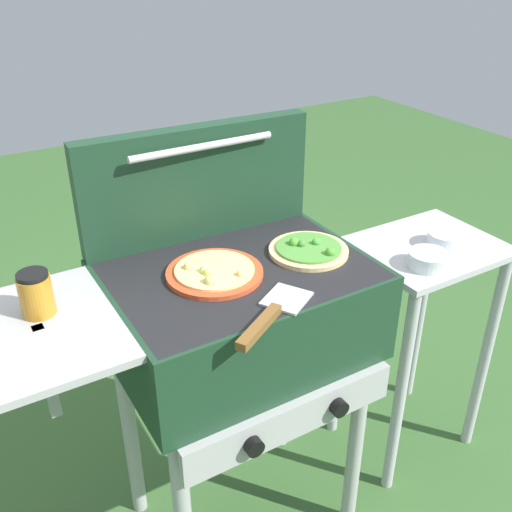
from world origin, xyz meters
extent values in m
cube|color=#193823|center=(0.00, 0.00, 0.78)|extent=(0.64, 0.48, 0.24)
cube|color=black|center=(0.00, 0.00, 0.90)|extent=(0.61, 0.46, 0.01)
cube|color=#A7A7A7|center=(-0.48, 0.00, 0.89)|extent=(0.32, 0.41, 0.02)
cube|color=#A7A7A7|center=(-0.48, 0.00, 0.78)|extent=(0.02, 0.02, 0.24)
cube|color=#A7A7A7|center=(0.00, -0.25, 0.61)|extent=(0.58, 0.02, 0.10)
cylinder|color=black|center=(-0.12, -0.28, 0.61)|extent=(0.04, 0.02, 0.04)
cylinder|color=black|center=(0.12, -0.28, 0.61)|extent=(0.04, 0.02, 0.04)
cylinder|color=#A7A7A7|center=(0.27, -0.19, 0.33)|extent=(0.04, 0.04, 0.66)
cylinder|color=#A7A7A7|center=(-0.27, 0.19, 0.33)|extent=(0.04, 0.04, 0.66)
cylinder|color=#A7A7A7|center=(0.27, 0.19, 0.33)|extent=(0.04, 0.04, 0.66)
cube|color=#193823|center=(0.00, 0.21, 1.05)|extent=(0.63, 0.08, 0.30)
cylinder|color=#B7B7BC|center=(0.00, 0.17, 1.16)|extent=(0.38, 0.02, 0.02)
cylinder|color=#C64723|center=(-0.07, 0.00, 0.91)|extent=(0.23, 0.23, 0.01)
cylinder|color=#EDD17A|center=(-0.07, 0.00, 0.92)|extent=(0.19, 0.19, 0.01)
sphere|color=#F2B76D|center=(-0.03, -0.06, 0.92)|extent=(0.02, 0.02, 0.02)
sphere|color=#CCE35E|center=(-0.09, -0.02, 0.92)|extent=(0.02, 0.02, 0.02)
sphere|color=#D2C26C|center=(-0.10, -0.05, 0.92)|extent=(0.03, 0.03, 0.03)
sphere|color=#D9CF72|center=(-0.12, 0.03, 0.92)|extent=(0.02, 0.02, 0.02)
sphere|color=#B4E67C|center=(-0.09, 0.00, 0.92)|extent=(0.02, 0.02, 0.02)
cylinder|color=#E0C17F|center=(0.19, -0.02, 0.91)|extent=(0.20, 0.20, 0.01)
cylinder|color=#4C8C38|center=(0.19, -0.02, 0.92)|extent=(0.17, 0.17, 0.01)
sphere|color=#4DA12F|center=(0.17, 0.01, 0.92)|extent=(0.03, 0.03, 0.03)
sphere|color=#4A912E|center=(0.22, -0.08, 0.92)|extent=(0.03, 0.03, 0.03)
sphere|color=green|center=(0.22, -0.02, 0.92)|extent=(0.02, 0.02, 0.02)
sphere|color=#417932|center=(0.18, -0.01, 0.92)|extent=(0.02, 0.02, 0.02)
cylinder|color=#B77A1E|center=(-0.46, 0.05, 0.95)|extent=(0.07, 0.07, 0.09)
cylinder|color=black|center=(-0.46, 0.05, 1.00)|extent=(0.07, 0.07, 0.01)
cube|color=#B7BABF|center=(0.02, -0.18, 0.90)|extent=(0.13, 0.13, 0.01)
cube|color=brown|center=(-0.09, -0.25, 0.91)|extent=(0.15, 0.10, 0.02)
cube|color=#B2B2B7|center=(0.66, 0.00, 0.78)|extent=(0.44, 0.36, 0.02)
cylinder|color=#B2B2B7|center=(0.47, -0.15, 0.38)|extent=(0.04, 0.04, 0.77)
cylinder|color=#B2B2B7|center=(0.85, -0.15, 0.38)|extent=(0.04, 0.04, 0.77)
cylinder|color=#B2B2B7|center=(0.47, 0.15, 0.38)|extent=(0.04, 0.04, 0.77)
cylinder|color=#B2B2B7|center=(0.85, 0.15, 0.38)|extent=(0.04, 0.04, 0.77)
cylinder|color=silver|center=(0.70, -0.03, 0.81)|extent=(0.11, 0.11, 0.04)
cylinder|color=maroon|center=(0.70, -0.03, 0.80)|extent=(0.09, 0.09, 0.02)
cylinder|color=silver|center=(0.56, -0.10, 0.81)|extent=(0.11, 0.11, 0.04)
cylinder|color=beige|center=(0.56, -0.10, 0.80)|extent=(0.09, 0.09, 0.02)
camera|label=1|loc=(-0.60, -1.09, 1.62)|focal=41.31mm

